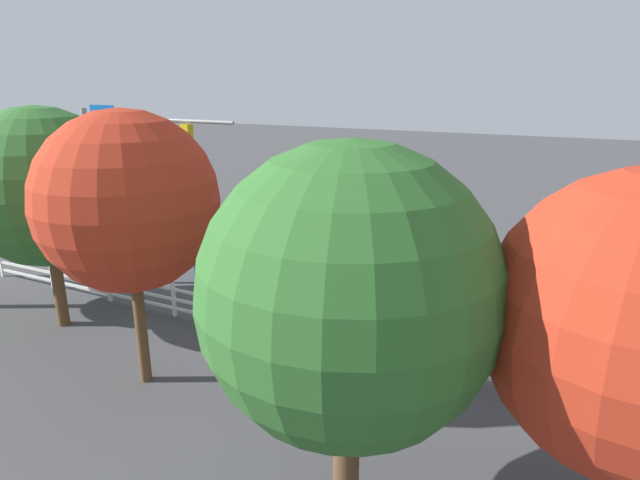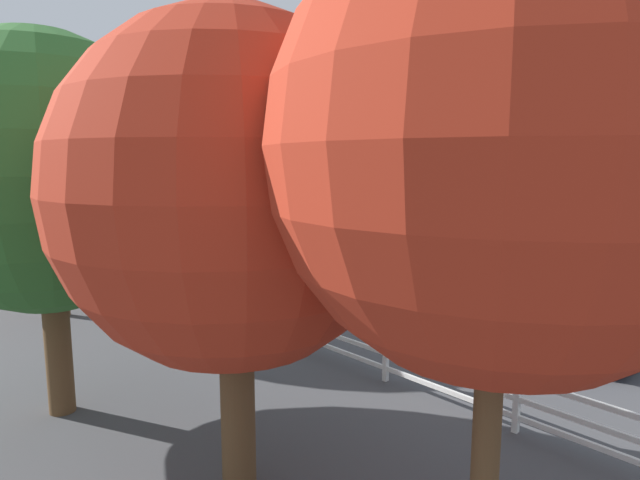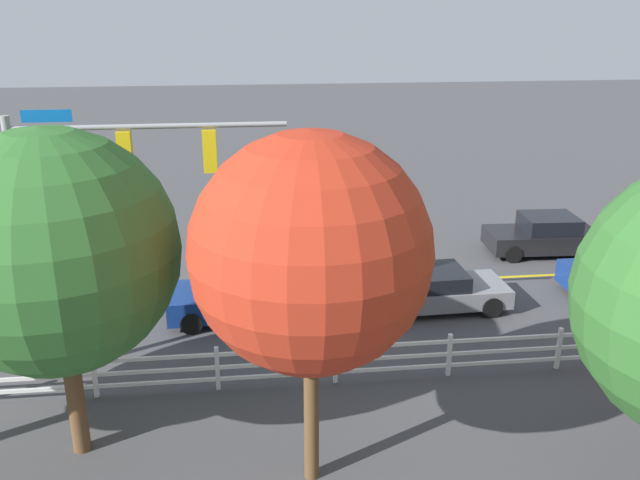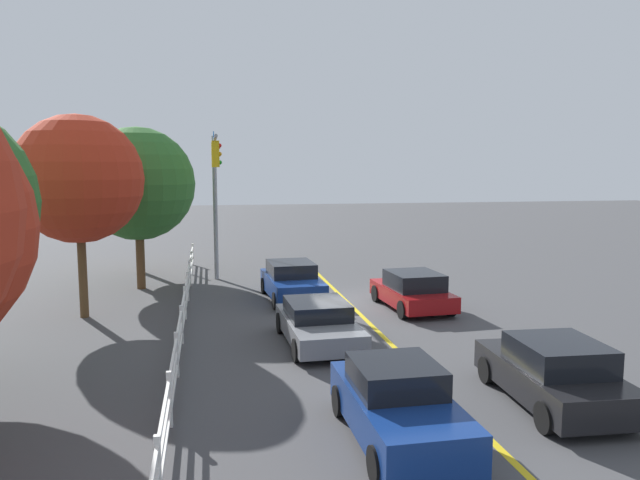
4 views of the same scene
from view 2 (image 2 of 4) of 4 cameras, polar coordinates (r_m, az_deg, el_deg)
ground_plane at (r=22.66m, az=-2.62°, el=-3.21°), size 120.00×120.00×0.00m
lane_center_stripe at (r=19.81m, az=4.82°, el=-4.90°), size 28.00×0.16×0.01m
signal_assembly at (r=23.01m, az=-18.67°, el=8.27°), size 6.37×0.38×6.68m
car_0 at (r=17.39m, az=3.01°, el=-4.67°), size 4.32×2.13×1.25m
car_1 at (r=22.82m, az=3.91°, el=-1.41°), size 4.12×2.19×1.38m
car_2 at (r=14.08m, az=23.25°, el=-8.14°), size 4.07×1.88×1.49m
car_3 at (r=17.97m, az=25.39°, el=-4.79°), size 4.19×2.16×1.47m
car_4 at (r=21.97m, az=-8.09°, el=-1.76°), size 4.34×2.17×1.47m
white_rail_fence at (r=16.73m, az=-12.08°, el=-5.44°), size 26.10×0.10×1.15m
tree_0 at (r=17.14m, az=-26.78°, el=8.22°), size 4.35×4.35×6.95m
tree_1 at (r=6.96m, az=-9.41°, el=5.01°), size 4.62×4.62×6.47m
tree_2 at (r=22.08m, az=-26.54°, el=7.29°), size 4.75×4.75×6.85m
tree_3 at (r=10.33m, az=-27.54°, el=6.32°), size 4.81×4.81×6.76m
tree_4 at (r=5.24m, az=18.91°, el=9.34°), size 4.43×4.43×6.90m
tree_5 at (r=25.83m, az=-29.83°, el=7.11°), size 3.85×3.85×6.41m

